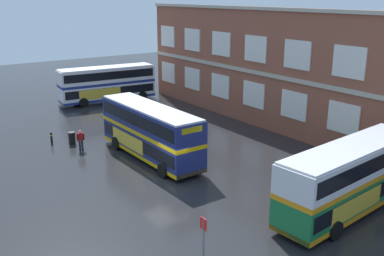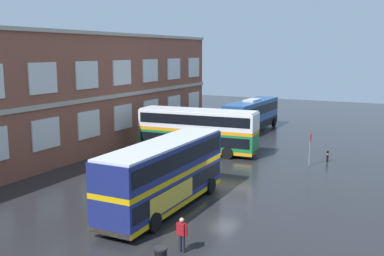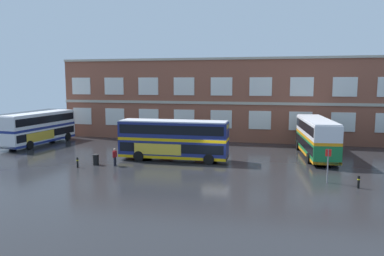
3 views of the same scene
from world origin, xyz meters
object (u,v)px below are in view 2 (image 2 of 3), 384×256
touring_coach (252,115)px  safety_bollard_east (327,156)px  double_decker_middle (165,174)px  waiting_passenger (182,233)px  double_decker_far (198,130)px  bus_stand_flag (310,146)px

touring_coach → safety_bollard_east: touring_coach is taller
double_decker_middle → waiting_passenger: double_decker_middle is taller
double_decker_middle → double_decker_far: size_ratio=0.99×
double_decker_far → waiting_passenger: double_decker_far is taller
double_decker_far → waiting_passenger: (-19.02, -8.67, -1.22)m
waiting_passenger → safety_bollard_east: (21.00, -2.74, -0.44)m
double_decker_far → safety_bollard_east: bearing=-80.2°
touring_coach → safety_bollard_east: size_ratio=12.65×
double_decker_middle → waiting_passenger: bearing=-141.7°
double_decker_middle → waiting_passenger: 6.16m
double_decker_middle → safety_bollard_east: (16.26, -6.48, -1.66)m
double_decker_far → bus_stand_flag: size_ratio=4.14×
double_decker_far → bus_stand_flag: bearing=-90.7°
double_decker_middle → waiting_passenger: size_ratio=6.49×
double_decker_middle → safety_bollard_east: bearing=-21.7°
double_decker_middle → safety_bollard_east: double_decker_middle is taller
double_decker_far → bus_stand_flag: 10.36m
bus_stand_flag → safety_bollard_east: 2.62m
double_decker_far → waiting_passenger: bearing=-155.5°
waiting_passenger → safety_bollard_east: waiting_passenger is taller
double_decker_far → bus_stand_flag: double_decker_far is taller
safety_bollard_east → bus_stand_flag: bearing=153.0°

